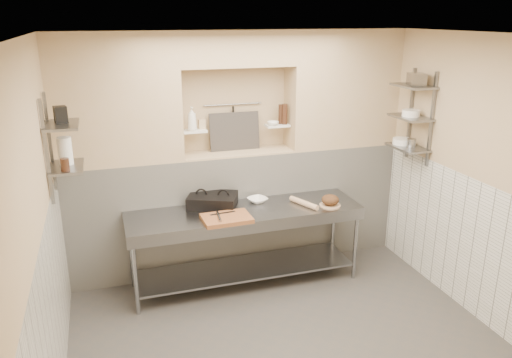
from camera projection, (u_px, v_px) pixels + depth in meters
name	position (u px, v px, depth m)	size (l,w,h in m)	color
floor	(288.00, 347.00, 4.74)	(4.00, 3.90, 0.10)	#45403D
ceiling	(296.00, 28.00, 3.83)	(4.00, 3.90, 0.10)	silver
wall_left	(34.00, 234.00, 3.70)	(0.10, 3.90, 2.80)	tan
wall_right	(487.00, 182.00, 4.87)	(0.10, 3.90, 2.80)	tan
wall_back	(232.00, 148.00, 6.09)	(4.00, 0.10, 2.80)	tan
wall_front	(439.00, 343.00, 2.47)	(4.00, 0.10, 2.80)	tan
backwall_lower	(238.00, 208.00, 6.09)	(4.00, 0.40, 1.40)	silver
alcove_sill	(237.00, 152.00, 5.86)	(1.30, 0.40, 0.02)	tan
backwall_pillar_left	(116.00, 99.00, 5.27)	(1.35, 0.40, 1.40)	tan
backwall_pillar_right	(342.00, 89.00, 6.03)	(1.35, 0.40, 1.40)	tan
backwall_header	(236.00, 48.00, 5.49)	(1.30, 0.40, 0.40)	tan
wainscot_left	(54.00, 314.00, 3.93)	(0.02, 3.90, 1.40)	silver
wainscot_right	(472.00, 247.00, 5.07)	(0.02, 3.90, 1.40)	silver
alcove_shelf_left	(194.00, 131.00, 5.63)	(0.28, 0.16, 0.03)	white
alcove_shelf_right	(277.00, 125.00, 5.92)	(0.28, 0.16, 0.03)	white
utensil_rail	(233.00, 104.00, 5.85)	(0.02, 0.02, 0.70)	gray
hanging_steel	(233.00, 119.00, 5.88)	(0.02, 0.02, 0.30)	black
splash_panel	(235.00, 131.00, 5.88)	(0.60, 0.02, 0.45)	#383330
shelf_rail_left_a	(50.00, 142.00, 4.72)	(0.03, 0.03, 0.95)	slate
shelf_rail_left_b	(47.00, 153.00, 4.36)	(0.03, 0.03, 0.95)	slate
wall_shelf_left_lower	(67.00, 167.00, 4.64)	(0.30, 0.50, 0.03)	slate
wall_shelf_left_upper	(61.00, 125.00, 4.52)	(0.30, 0.50, 0.03)	slate
shelf_rail_right_a	(410.00, 113.00, 5.84)	(0.03, 0.03, 1.05)	slate
shelf_rail_right_b	(432.00, 120.00, 5.48)	(0.03, 0.03, 1.05)	slate
wall_shelf_right_lower	(407.00, 147.00, 5.73)	(0.30, 0.50, 0.03)	slate
wall_shelf_right_mid	(410.00, 117.00, 5.62)	(0.30, 0.50, 0.03)	slate
wall_shelf_right_upper	(413.00, 86.00, 5.51)	(0.30, 0.50, 0.03)	slate
prep_table	(245.00, 232.00, 5.57)	(2.60, 0.70, 0.90)	gray
panini_press	(213.00, 201.00, 5.58)	(0.63, 0.56, 0.14)	black
cutting_board	(227.00, 218.00, 5.21)	(0.50, 0.35, 0.05)	brown
knife_blade	(223.00, 213.00, 5.28)	(0.28, 0.03, 0.01)	gray
tongs	(219.00, 216.00, 5.18)	(0.02, 0.02, 0.27)	gray
mixing_bowl	(257.00, 200.00, 5.72)	(0.22, 0.22, 0.05)	white
rolling_pin	(304.00, 203.00, 5.62)	(0.06, 0.06, 0.41)	tan
bread_board	(330.00, 205.00, 5.62)	(0.24, 0.24, 0.01)	tan
bread_loaf	(330.00, 200.00, 5.60)	(0.20, 0.20, 0.12)	#4C2D19
bottle_soap	(192.00, 119.00, 5.54)	(0.10, 0.10, 0.27)	white
jar_alcove	(202.00, 124.00, 5.67)	(0.07, 0.07, 0.11)	tan
bowl_alcove	(273.00, 123.00, 5.87)	(0.14, 0.14, 0.04)	white
condiment_a	(285.00, 114.00, 5.89)	(0.07, 0.07, 0.24)	#341C11
condiment_b	(281.00, 114.00, 5.91)	(0.06, 0.06, 0.23)	#341C11
condiment_c	(283.00, 118.00, 5.95)	(0.07, 0.07, 0.12)	white
jug_left	(65.00, 151.00, 4.65)	(0.13, 0.13, 0.26)	white
jar_left	(65.00, 165.00, 4.47)	(0.08, 0.08, 0.12)	#341C11
box_left_upper	(60.00, 114.00, 4.53)	(0.11, 0.11, 0.15)	black
bowl_right	(402.00, 141.00, 5.82)	(0.22, 0.22, 0.07)	white
canister_right	(411.00, 143.00, 5.65)	(0.10, 0.10, 0.10)	gray
bowl_right_mid	(411.00, 113.00, 5.60)	(0.20, 0.20, 0.07)	white
basket_right	(416.00, 79.00, 5.45)	(0.17, 0.21, 0.13)	gray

